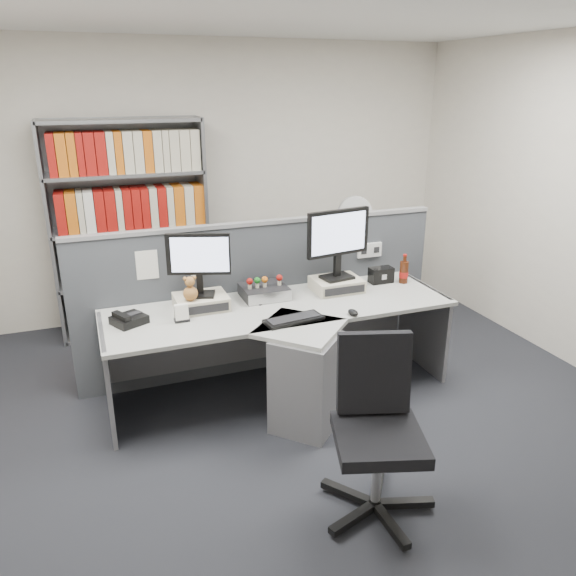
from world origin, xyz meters
name	(u,v)px	position (x,y,z in m)	size (l,w,h in m)	color
ground	(322,450)	(0.00, 0.00, 0.00)	(5.50, 5.50, 0.00)	#292B31
room_shell	(329,178)	(0.00, 0.00, 1.79)	(5.04, 5.54, 2.72)	silver
partition	(263,296)	(0.00, 1.25, 0.65)	(3.00, 0.08, 1.27)	#44484D
desk	(291,350)	(0.00, 0.60, 0.46)	(2.60, 1.20, 0.72)	#ADAEA8
monitor_riser_left	(201,302)	(-0.56, 0.98, 0.77)	(0.38, 0.31, 0.10)	beige
monitor_riser_right	(337,284)	(0.54, 0.98, 0.77)	(0.38, 0.31, 0.10)	beige
monitor_left	(199,259)	(-0.56, 0.98, 1.10)	(0.44, 0.20, 0.47)	black
monitor_right	(338,238)	(0.54, 0.98, 1.15)	(0.54, 0.21, 0.56)	black
desktop_pc	(264,292)	(-0.05, 1.03, 0.77)	(0.34, 0.31, 0.09)	black
figurines	(263,281)	(-0.07, 1.02, 0.86)	(0.29, 0.05, 0.09)	beige
keyboard	(294,319)	(-0.01, 0.52, 0.73)	(0.43, 0.21, 0.03)	black
mouse	(353,312)	(0.43, 0.47, 0.74)	(0.06, 0.10, 0.04)	black
desk_phone	(128,319)	(-1.09, 0.87, 0.75)	(0.27, 0.26, 0.09)	black
desk_calendar	(181,314)	(-0.74, 0.79, 0.77)	(0.10, 0.08, 0.12)	black
plush_toy	(190,290)	(-0.65, 0.91, 0.90)	(0.11, 0.11, 0.18)	#A06B35
speaker	(381,275)	(0.96, 1.02, 0.78)	(0.19, 0.11, 0.13)	black
cola_bottle	(404,272)	(1.14, 0.95, 0.81)	(0.08, 0.08, 0.25)	#3F190A
shelving_unit	(131,232)	(-0.90, 2.44, 0.98)	(1.41, 0.40, 2.00)	gray
filing_cabinet	(352,284)	(1.20, 1.99, 0.35)	(0.45, 0.61, 0.70)	gray
desk_fan	(355,217)	(1.20, 1.99, 1.05)	(0.32, 0.20, 0.56)	white
office_chair	(376,423)	(0.07, -0.55, 0.53)	(0.66, 0.66, 0.99)	silver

